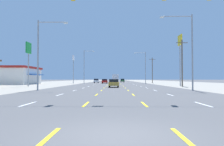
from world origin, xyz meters
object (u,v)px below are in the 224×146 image
pole_sign_right_row_1 (180,46)px  streetlight_left_row_0 (41,50)px  pole_sign_left_row_2 (73,62)px  streetlight_right_row_1 (144,65)px  hatchback_inner_right_far (122,80)px  streetlight_left_row_1 (85,65)px  hatchback_far_left_mid (96,81)px  streetlight_right_row_0 (189,46)px  sedan_center_turn_nearest (114,83)px  box_truck_center_turn_midfar (115,78)px  pole_sign_left_row_1 (29,52)px  sedan_inner_left_near (105,81)px

pole_sign_right_row_1 → streetlight_left_row_0: 29.43m
pole_sign_left_row_2 → pole_sign_right_row_1: bearing=-43.1°
pole_sign_right_row_1 → streetlight_left_row_0: bearing=-143.8°
pole_sign_right_row_1 → streetlight_right_row_1: 25.34m
hatchback_inner_right_far → pole_sign_left_row_2: size_ratio=0.41×
streetlight_left_row_1 → streetlight_right_row_1: streetlight_left_row_1 is taller
hatchback_far_left_mid → streetlight_right_row_0: bearing=-72.2°
sedan_center_turn_nearest → streetlight_right_row_0: bearing=-47.0°
hatchback_far_left_mid → box_truck_center_turn_midfar: size_ratio=0.54×
pole_sign_left_row_1 → streetlight_right_row_1: streetlight_right_row_1 is taller
pole_sign_left_row_1 → streetlight_right_row_0: size_ratio=0.88×
box_truck_center_turn_midfar → streetlight_right_row_1: (9.55, -13.40, 4.09)m
streetlight_left_row_0 → pole_sign_left_row_1: bearing=117.7°
sedan_center_turn_nearest → pole_sign_left_row_2: size_ratio=0.48×
pole_sign_right_row_1 → streetlight_left_row_1: streetlight_left_row_1 is taller
sedan_inner_left_near → streetlight_right_row_1: streetlight_right_row_1 is taller
pole_sign_right_row_1 → streetlight_right_row_0: pole_sign_right_row_1 is taller
pole_sign_left_row_2 → hatchback_inner_right_far: bearing=54.4°
hatchback_far_left_mid → hatchback_inner_right_far: size_ratio=1.00×
streetlight_left_row_0 → streetlight_right_row_0: streetlight_right_row_0 is taller
streetlight_right_row_1 → box_truck_center_turn_midfar: bearing=125.5°
pole_sign_left_row_2 → pole_sign_right_row_1: size_ratio=0.87×
hatchback_inner_right_far → streetlight_left_row_0: bearing=-101.1°
streetlight_left_row_0 → streetlight_left_row_1: (-0.12, 42.19, 0.81)m
box_truck_center_turn_midfar → pole_sign_left_row_2: 19.55m
sedan_inner_left_near → sedan_center_turn_nearest: bearing=-84.3°
sedan_inner_left_near → streetlight_left_row_0: (-6.46, -41.59, 4.64)m
box_truck_center_turn_midfar → streetlight_left_row_1: (-10.11, -13.40, 4.37)m
hatchback_far_left_mid → pole_sign_left_row_1: size_ratio=0.44×
hatchback_far_left_mid → streetlight_right_row_1: (16.70, -9.51, 5.15)m
hatchback_inner_right_far → pole_sign_right_row_1: (10.39, -50.30, 7.63)m
streetlight_left_row_0 → streetlight_right_row_0: 19.46m
pole_sign_right_row_1 → streetlight_right_row_1: bearing=99.3°
pole_sign_left_row_1 → hatchback_far_left_mid: bearing=74.2°
box_truck_center_turn_midfar → streetlight_left_row_0: (-9.99, -55.60, 3.56)m
box_truck_center_turn_midfar → streetlight_left_row_0: streetlight_left_row_0 is taller
pole_sign_left_row_2 → streetlight_right_row_0: (23.64, -43.28, -1.48)m
hatchback_inner_right_far → streetlight_right_row_1: 26.68m
hatchback_far_left_mid → pole_sign_left_row_1: 39.04m
streetlight_right_row_0 → streetlight_right_row_1: bearing=89.9°
sedan_center_turn_nearest → hatchback_inner_right_far: 57.10m
sedan_inner_left_near → streetlight_left_row_0: streetlight_left_row_0 is taller
hatchback_far_left_mid → pole_sign_left_row_1: (-10.48, -37.12, 6.06)m
hatchback_far_left_mid → streetlight_right_row_0: (16.62, -51.70, 5.01)m
sedan_center_turn_nearest → pole_sign_left_row_2: bearing=112.8°
sedan_center_turn_nearest → box_truck_center_turn_midfar: (0.43, 44.97, 1.08)m
streetlight_left_row_1 → pole_sign_left_row_1: bearing=-105.2°
streetlight_left_row_0 → streetlight_right_row_1: size_ratio=0.90×
streetlight_left_row_1 → streetlight_right_row_0: bearing=-65.1°
sedan_center_turn_nearest → pole_sign_right_row_1: (14.06, 6.68, 7.65)m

